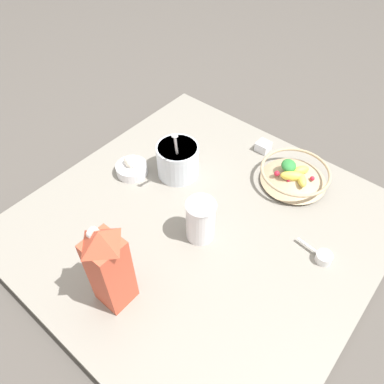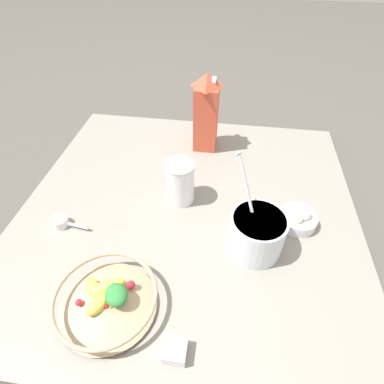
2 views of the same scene
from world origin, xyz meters
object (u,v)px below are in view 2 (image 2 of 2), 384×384
Objects in this scene: milk_carton at (206,113)px; garlic_bowl at (298,218)px; fruit_bowl at (106,299)px; spice_jar at (175,351)px; yogurt_tub at (257,232)px; drinking_cup at (180,181)px.

milk_carton reaches higher than garlic_bowl.
fruit_bowl is 0.67m from milk_carton.
spice_jar is at bearing -178.30° from milk_carton.
fruit_bowl is 4.94× the size of spice_jar.
yogurt_tub is 5.45× the size of spice_jar.
fruit_bowl is at bearing 65.48° from spice_jar.
milk_carton reaches higher than spice_jar.
milk_carton is 6.02× the size of spice_jar.
milk_carton is 0.48m from yogurt_tub.
garlic_bowl reaches higher than spice_jar.
drinking_cup reaches higher than fruit_bowl.
fruit_bowl is at bearing 164.44° from drinking_cup.
yogurt_tub is 0.27m from drinking_cup.
garlic_bowl is at bearing -55.07° from fruit_bowl.
fruit_bowl is at bearing 167.56° from milk_carton.
milk_carton is 2.02× the size of drinking_cup.
fruit_bowl is 1.66× the size of drinking_cup.
fruit_bowl is 0.82× the size of milk_carton.
garlic_bowl is at bearing -98.92° from drinking_cup.
drinking_cup is (-0.29, 0.04, -0.07)m from milk_carton.
yogurt_tub reaches higher than garlic_bowl.
yogurt_tub reaches higher than drinking_cup.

